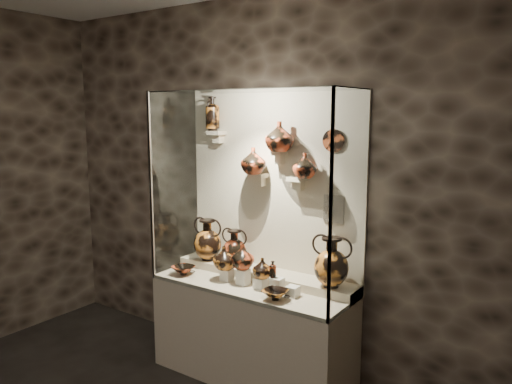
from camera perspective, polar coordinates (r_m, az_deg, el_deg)
wall_back at (r=4.26m, az=1.99°, el=0.58°), size 5.00×0.02×3.20m
plinth at (r=4.35m, az=-0.46°, el=-15.79°), size 1.70×0.60×0.80m
front_tier at (r=4.19m, az=-0.47°, el=-10.64°), size 1.68×0.58×0.03m
rear_tier at (r=4.32m, az=0.89°, el=-9.55°), size 1.70×0.25×0.10m
back_panel at (r=4.25m, az=1.96°, el=0.57°), size 1.70×0.03×1.60m
glass_front at (r=3.76m, az=-3.08°, el=-0.57°), size 1.70×0.01×1.60m
glass_left at (r=4.53m, az=-9.28°, el=0.99°), size 0.01×0.60×1.60m
glass_right at (r=3.58m, az=10.67°, el=-1.21°), size 0.01×0.60×1.60m
glass_top at (r=3.95m, az=-0.50°, el=11.51°), size 1.70×0.60×0.01m
frame_post_left at (r=4.32m, az=-11.88°, el=0.52°), size 0.02×0.02×1.60m
frame_post_right at (r=3.33m, az=8.53°, el=-1.95°), size 0.02×0.02×1.60m
pedestal_a at (r=4.26m, az=-3.32°, el=-9.42°), size 0.09×0.09×0.10m
pedestal_b at (r=4.15m, az=-1.44°, el=-9.66°), size 0.09×0.09×0.13m
pedestal_c at (r=4.07m, az=0.53°, el=-10.37°), size 0.09×0.09×0.09m
pedestal_d at (r=3.98m, az=2.47°, el=-10.59°), size 0.09×0.09×0.12m
pedestal_e at (r=3.92m, az=4.23°, el=-11.24°), size 0.09×0.09×0.08m
bracket_ul at (r=4.47m, az=-4.52°, el=6.77°), size 0.14×0.12×0.04m
bracket_ca at (r=4.23m, az=0.28°, el=1.90°), size 0.14×0.12×0.04m
bracket_cb at (r=4.10m, az=2.59°, el=4.47°), size 0.10×0.12×0.04m
bracket_cc at (r=4.03m, az=4.74°, el=1.51°), size 0.14×0.12×0.04m
amphora_left at (r=4.56m, az=-5.54°, el=-5.43°), size 0.39×0.39×0.38m
amphora_mid at (r=4.39m, az=-2.47°, el=-6.36°), size 0.28×0.28×0.32m
amphora_right at (r=3.90m, az=8.59°, el=-7.92°), size 0.41×0.41×0.39m
jug_a at (r=4.21m, az=-3.65°, el=-7.52°), size 0.19×0.19×0.19m
jug_b at (r=4.12m, az=-1.53°, el=-7.39°), size 0.25×0.25×0.20m
jug_c at (r=4.02m, az=0.75°, el=-8.68°), size 0.21×0.21×0.16m
lekythos_small at (r=3.94m, az=1.95°, el=-8.70°), size 0.08×0.08×0.15m
kylix_left at (r=4.43m, az=-8.28°, el=-8.75°), size 0.30×0.28×0.10m
kylix_right at (r=3.84m, az=2.25°, el=-11.53°), size 0.28×0.25×0.10m
lekythos_tall at (r=4.47m, az=-4.97°, el=9.14°), size 0.16×0.16×0.34m
ovoid_vase_a at (r=4.18m, az=-0.29°, el=3.59°), size 0.25×0.25×0.22m
ovoid_vase_b at (r=4.01m, az=2.70°, el=6.35°), size 0.29×0.29×0.24m
ovoid_vase_c at (r=3.93m, az=5.60°, el=3.01°), size 0.24×0.24×0.20m
wall_plate at (r=3.91m, az=8.82°, el=5.82°), size 0.17×0.02×0.17m
info_placard at (r=3.98m, az=8.84°, el=-1.91°), size 0.17×0.01×0.22m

